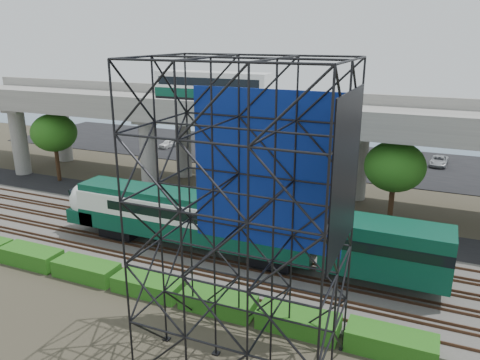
% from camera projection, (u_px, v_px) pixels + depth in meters
% --- Properties ---
extents(ground, '(140.00, 140.00, 0.00)m').
position_uv_depth(ground, '(170.00, 261.00, 34.31)').
color(ground, '#474233').
rests_on(ground, ground).
extents(ballast_bed, '(90.00, 12.00, 0.20)m').
position_uv_depth(ballast_bed, '(184.00, 249.00, 36.03)').
color(ballast_bed, slate).
rests_on(ballast_bed, ground).
extents(service_road, '(90.00, 5.00, 0.08)m').
position_uv_depth(service_road, '(230.00, 213.00, 43.49)').
color(service_road, black).
rests_on(service_road, ground).
extents(parking_lot, '(90.00, 18.00, 0.08)m').
position_uv_depth(parking_lot, '(301.00, 156.00, 64.08)').
color(parking_lot, black).
rests_on(parking_lot, ground).
extents(harbor_water, '(140.00, 40.00, 0.03)m').
position_uv_depth(harbor_water, '(336.00, 128.00, 83.36)').
color(harbor_water, '#496078').
rests_on(harbor_water, ground).
extents(rail_tracks, '(90.00, 9.52, 0.16)m').
position_uv_depth(rail_tracks, '(184.00, 247.00, 35.98)').
color(rail_tracks, '#472D1E').
rests_on(rail_tracks, ballast_bed).
extents(commuter_train, '(29.30, 3.06, 4.30)m').
position_uv_depth(commuter_train, '(217.00, 221.00, 34.11)').
color(commuter_train, black).
rests_on(commuter_train, rail_tracks).
extents(overpass, '(80.00, 12.00, 12.40)m').
position_uv_depth(overpass, '(250.00, 117.00, 46.00)').
color(overpass, '#9E9B93').
rests_on(overpass, ground).
extents(scaffold_tower, '(9.36, 6.36, 15.00)m').
position_uv_depth(scaffold_tower, '(243.00, 226.00, 21.60)').
color(scaffold_tower, black).
rests_on(scaffold_tower, ground).
extents(hedge_strip, '(34.60, 1.80, 1.20)m').
position_uv_depth(hedge_strip, '(148.00, 285.00, 29.99)').
color(hedge_strip, '#1C5713').
rests_on(hedge_strip, ground).
extents(trees, '(40.94, 16.94, 7.69)m').
position_uv_depth(trees, '(211.00, 139.00, 48.58)').
color(trees, '#382314').
rests_on(trees, ground).
extents(suv, '(4.98, 3.10, 1.28)m').
position_uv_depth(suv, '(110.00, 190.00, 47.95)').
color(suv, black).
rests_on(suv, service_road).
extents(parked_cars, '(38.87, 9.46, 1.26)m').
position_uv_depth(parked_cars, '(304.00, 152.00, 63.52)').
color(parked_cars, white).
rests_on(parked_cars, parking_lot).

